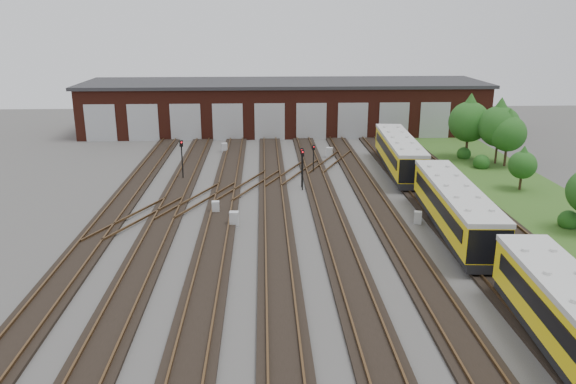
{
  "coord_description": "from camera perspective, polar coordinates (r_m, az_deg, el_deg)",
  "views": [
    {
      "loc": [
        -2.77,
        -32.63,
        13.9
      ],
      "look_at": [
        -1.05,
        5.97,
        2.0
      ],
      "focal_mm": 35.0,
      "sensor_mm": 36.0,
      "label": 1
    }
  ],
  "objects": [
    {
      "name": "bush_0",
      "position": [
        43.66,
        26.65,
        -2.34
      ],
      "size": [
        1.44,
        1.44,
        1.44
      ],
      "primitive_type": "sphere",
      "color": "#184D16",
      "rests_on": "ground"
    },
    {
      "name": "bush_1",
      "position": [
        57.78,
        19.07,
        3.06
      ],
      "size": [
        1.59,
        1.59,
        1.59
      ],
      "primitive_type": "sphere",
      "color": "#184D16",
      "rests_on": "ground"
    },
    {
      "name": "bush_2",
      "position": [
        61.32,
        17.45,
        3.91
      ],
      "size": [
        1.43,
        1.43,
        1.43
      ],
      "primitive_type": "sphere",
      "color": "#184D16",
      "rests_on": "ground"
    },
    {
      "name": "relay_cabinet_4",
      "position": [
        40.92,
        13.05,
        -2.54
      ],
      "size": [
        0.63,
        0.57,
        0.89
      ],
      "primitive_type": "cube",
      "rotation": [
        0.0,
        0.0,
        -0.27
      ],
      "color": "#B6B9BB",
      "rests_on": "ground"
    },
    {
      "name": "signal_mast_2",
      "position": [
        47.98,
        1.42,
        3.01
      ],
      "size": [
        0.29,
        0.27,
        3.47
      ],
      "rotation": [
        0.0,
        0.0,
        -0.25
      ],
      "color": "black",
      "rests_on": "ground"
    },
    {
      "name": "maintenance_shed",
      "position": [
        73.44,
        -0.37,
        8.75
      ],
      "size": [
        51.0,
        12.5,
        6.35
      ],
      "color": "#4E1D13",
      "rests_on": "ground"
    },
    {
      "name": "metro_train",
      "position": [
        39.27,
        16.57,
        -1.47
      ],
      "size": [
        3.53,
        46.62,
        2.99
      ],
      "rotation": [
        0.0,
        0.0,
        -0.06
      ],
      "color": "black",
      "rests_on": "ground"
    },
    {
      "name": "ground",
      "position": [
        35.57,
        2.13,
        -5.9
      ],
      "size": [
        120.0,
        120.0,
        0.0
      ],
      "primitive_type": "plane",
      "color": "#413F3C",
      "rests_on": "ground"
    },
    {
      "name": "signal_mast_1",
      "position": [
        47.18,
        1.49,
        2.78
      ],
      "size": [
        0.27,
        0.26,
        3.49
      ],
      "rotation": [
        0.0,
        0.0,
        -0.07
      ],
      "color": "black",
      "rests_on": "ground"
    },
    {
      "name": "relay_cabinet_2",
      "position": [
        39.53,
        -5.5,
        -2.74
      ],
      "size": [
        0.65,
        0.55,
        1.05
      ],
      "primitive_type": "cube",
      "rotation": [
        0.0,
        0.0,
        -0.03
      ],
      "color": "#B6B9BB",
      "rests_on": "ground"
    },
    {
      "name": "grass_verge",
      "position": [
        49.84,
        23.48,
        -0.51
      ],
      "size": [
        8.0,
        55.0,
        0.05
      ],
      "primitive_type": "cube",
      "color": "#2C521B",
      "rests_on": "ground"
    },
    {
      "name": "signal_mast_0",
      "position": [
        51.25,
        -10.74,
        3.74
      ],
      "size": [
        0.33,
        0.32,
        3.61
      ],
      "rotation": [
        0.0,
        0.0,
        0.41
      ],
      "color": "black",
      "rests_on": "ground"
    },
    {
      "name": "track_network",
      "position": [
        36.06,
        1.79,
        -5.38
      ],
      "size": [
        30.4,
        70.0,
        0.33
      ],
      "color": "black",
      "rests_on": "ground"
    },
    {
      "name": "relay_cabinet_0",
      "position": [
        42.27,
        -7.36,
        -1.55
      ],
      "size": [
        0.59,
        0.5,
        0.94
      ],
      "primitive_type": "cube",
      "rotation": [
        0.0,
        0.0,
        0.06
      ],
      "color": "#B6B9BB",
      "rests_on": "ground"
    },
    {
      "name": "signal_mast_3",
      "position": [
        52.58,
        2.6,
        3.75
      ],
      "size": [
        0.26,
        0.25,
        2.72
      ],
      "rotation": [
        0.0,
        0.0,
        0.25
      ],
      "color": "black",
      "rests_on": "ground"
    },
    {
      "name": "relay_cabinet_3",
      "position": [
        59.21,
        4.23,
        4.02
      ],
      "size": [
        0.73,
        0.65,
        1.06
      ],
      "primitive_type": "cube",
      "rotation": [
        0.0,
        0.0,
        -0.21
      ],
      "color": "#B6B9BB",
      "rests_on": "ground"
    },
    {
      "name": "tree_0",
      "position": [
        60.66,
        17.96,
        7.27
      ],
      "size": [
        4.12,
        4.12,
        6.83
      ],
      "color": "#382619",
      "rests_on": "ground"
    },
    {
      "name": "relay_cabinet_1",
      "position": [
        61.84,
        -6.47,
        4.5
      ],
      "size": [
        0.69,
        0.6,
        1.01
      ],
      "primitive_type": "cube",
      "rotation": [
        0.0,
        0.0,
        0.18
      ],
      "color": "#B6B9BB",
      "rests_on": "ground"
    },
    {
      "name": "tree_3",
      "position": [
        51.06,
        22.76,
        2.85
      ],
      "size": [
        2.34,
        2.34,
        3.87
      ],
      "color": "#382619",
      "rests_on": "ground"
    },
    {
      "name": "tree_1",
      "position": [
        58.72,
        21.49,
        5.96
      ],
      "size": [
        3.51,
        3.51,
        5.81
      ],
      "color": "#382619",
      "rests_on": "ground"
    },
    {
      "name": "tree_2",
      "position": [
        59.39,
        20.71,
        6.73
      ],
      "size": [
        4.05,
        4.05,
        6.71
      ],
      "color": "#382619",
      "rests_on": "ground"
    }
  ]
}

